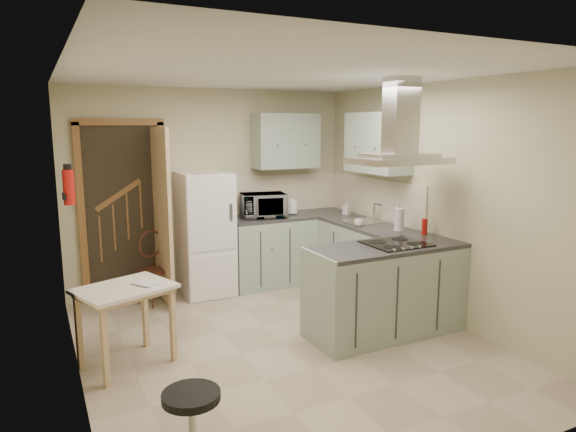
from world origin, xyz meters
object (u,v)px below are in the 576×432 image
drop_leaf_table (127,326)px  microwave (263,205)px  fridge (205,234)px  extractor_hood (399,161)px  stool (192,428)px  peninsula (386,289)px  bentwood_chair (154,271)px

drop_leaf_table → microwave: (1.96, 1.53, 0.70)m
fridge → microwave: size_ratio=2.73×
fridge → microwave: bearing=-2.6°
extractor_hood → microwave: 2.13m
extractor_hood → microwave: (-0.57, 1.95, -0.67)m
microwave → stool: bearing=-109.3°
drop_leaf_table → stool: size_ratio=1.58×
peninsula → stool: bearing=-154.0°
fridge → bentwood_chair: size_ratio=1.95×
peninsula → stool: peninsula is taller
drop_leaf_table → microwave: 2.58m
peninsula → bentwood_chair: (-1.88, 1.91, -0.07)m
extractor_hood → stool: (-2.40, -1.12, -1.48)m
peninsula → extractor_hood: (0.10, 0.00, 1.27)m
extractor_hood → microwave: bearing=106.3°
fridge → drop_leaf_table: (-1.20, -1.56, -0.40)m
fridge → peninsula: (1.22, -1.98, -0.30)m
peninsula → extractor_hood: bearing=0.0°
peninsula → stool: size_ratio=3.25×
fridge → peninsula: size_ratio=0.97×
microwave → drop_leaf_table: bearing=-130.5°
stool → microwave: 3.66m
extractor_hood → stool: size_ratio=1.88×
bentwood_chair → peninsula: bearing=-70.5°
drop_leaf_table → bentwood_chair: size_ratio=0.98×
drop_leaf_table → bentwood_chair: bearing=49.2°
microwave → peninsula: bearing=-64.9°
fridge → extractor_hood: 2.57m
peninsula → bentwood_chair: bearing=134.5°
fridge → drop_leaf_table: fridge is taller
extractor_hood → bentwood_chair: size_ratio=1.17×
peninsula → drop_leaf_table: bearing=170.2°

